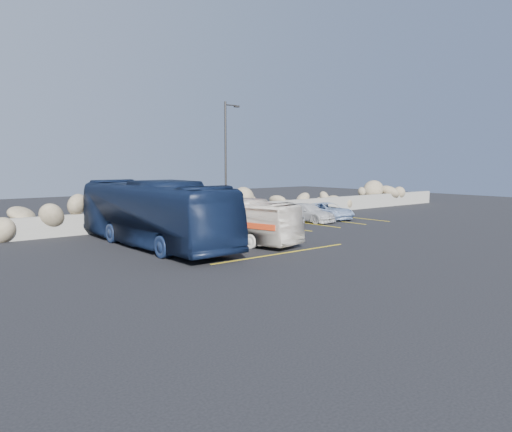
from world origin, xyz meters
TOP-DOWN VIEW (x-y plane):
  - ground at (0.00, 0.00)m, footprint 90.00×90.00m
  - seawall at (0.00, 12.00)m, footprint 60.00×0.40m
  - riprap_pile at (0.00, 13.20)m, footprint 54.00×2.80m
  - parking_lines at (4.64, 5.57)m, footprint 18.16×9.36m
  - lamppost at (2.56, 9.50)m, footprint 1.14×0.18m
  - vintage_bus at (-0.94, 4.45)m, footprint 3.59×8.51m
  - tour_coach at (-4.64, 5.78)m, footprint 2.81×11.86m
  - car_b at (5.88, 8.38)m, footprint 1.67×4.21m
  - car_c at (8.64, 8.21)m, footprint 2.18×4.49m
  - car_d at (10.92, 8.37)m, footprint 2.26×4.45m

SIDE VIEW (x-z plane):
  - ground at x=0.00m, z-range 0.00..0.00m
  - parking_lines at x=4.64m, z-range 0.00..0.01m
  - seawall at x=0.00m, z-range 0.00..1.20m
  - car_d at x=10.92m, z-range 0.00..1.20m
  - car_c at x=8.64m, z-range 0.00..1.26m
  - car_b at x=5.88m, z-range 0.00..1.36m
  - vintage_bus at x=-0.94m, z-range 0.00..2.31m
  - riprap_pile at x=0.00m, z-range 0.00..2.60m
  - tour_coach at x=-4.64m, z-range 0.00..3.30m
  - lamppost at x=2.56m, z-range 0.30..8.30m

